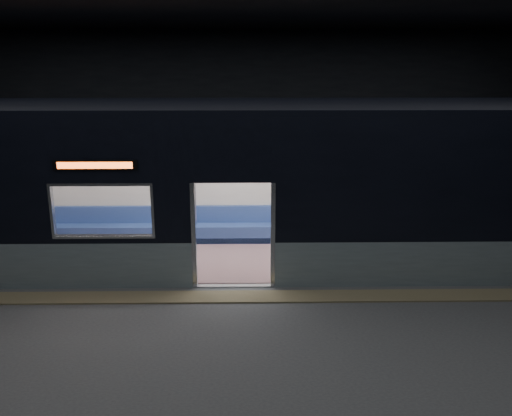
{
  "coord_description": "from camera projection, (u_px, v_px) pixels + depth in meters",
  "views": [
    {
      "loc": [
        0.27,
        -8.56,
        4.25
      ],
      "look_at": [
        0.44,
        2.3,
        1.21
      ],
      "focal_mm": 38.0,
      "sensor_mm": 36.0,
      "label": 1
    }
  ],
  "objects": [
    {
      "name": "station_floor",
      "position": [
        233.0,
        311.0,
        9.38
      ],
      "size": [
        24.0,
        14.0,
        0.01
      ],
      "primitive_type": "cube",
      "color": "#47494C",
      "rests_on": "ground"
    },
    {
      "name": "metro_car",
      "position": [
        235.0,
        176.0,
        11.33
      ],
      "size": [
        18.0,
        3.04,
        3.35
      ],
      "color": "#8698A0",
      "rests_on": "station_floor"
    },
    {
      "name": "tactile_strip",
      "position": [
        233.0,
        297.0,
        9.9
      ],
      "size": [
        22.8,
        0.5,
        0.03
      ],
      "primitive_type": "cube",
      "color": "#8C7F59",
      "rests_on": "station_floor"
    },
    {
      "name": "passenger",
      "position": [
        344.0,
        210.0,
        12.62
      ],
      "size": [
        0.4,
        0.69,
        1.39
      ],
      "rotation": [
        0.0,
        0.0,
        -0.01
      ],
      "color": "black",
      "rests_on": "metro_car"
    },
    {
      "name": "transit_map",
      "position": [
        365.0,
        178.0,
        12.73
      ],
      "size": [
        1.1,
        0.03,
        0.72
      ],
      "primitive_type": "cube",
      "color": "white",
      "rests_on": "metro_car"
    },
    {
      "name": "handbag",
      "position": [
        344.0,
        218.0,
        12.43
      ],
      "size": [
        0.36,
        0.33,
        0.15
      ],
      "primitive_type": "cube",
      "rotation": [
        0.0,
        0.0,
        -0.3
      ],
      "color": "black",
      "rests_on": "passenger"
    },
    {
      "name": "station_envelope",
      "position": [
        230.0,
        96.0,
        8.39
      ],
      "size": [
        24.0,
        14.0,
        5.0
      ],
      "color": "black",
      "rests_on": "station_floor"
    }
  ]
}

